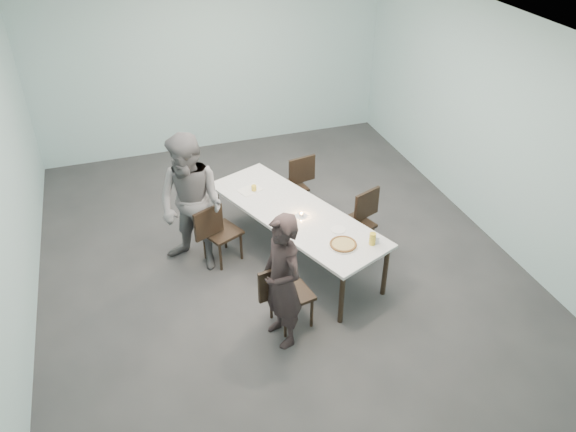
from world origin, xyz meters
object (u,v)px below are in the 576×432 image
object	(u,v)px
chair_far_left	(216,230)
chair_far_right	(295,182)
chair_near_right	(360,218)
diner_far	(191,205)
water_tumbler	(376,239)
side_plate	(338,230)
tealight	(301,215)
diner_near	(282,282)
beer_glass	(372,239)
pizza	(343,244)
table	(295,216)
chair_near_left	(285,291)
amber_tumbler	(254,188)

from	to	relation	value
chair_far_left	chair_far_right	size ratio (longest dim) A/B	1.00
chair_near_right	chair_far_right	size ratio (longest dim) A/B	1.00
diner_far	water_tumbler	distance (m)	2.28
chair_near_right	water_tumbler	xyz separation A→B (m)	(-0.21, -0.85, 0.29)
side_plate	tealight	distance (m)	0.53
diner_near	beer_glass	xyz separation A→B (m)	(1.21, 0.37, 0.02)
chair_far_left	pizza	distance (m)	1.71
table	water_tumbler	distance (m)	1.13
diner_far	diner_near	bearing A→B (deg)	-22.89
chair_near_left	diner_far	distance (m)	1.66
table	tealight	xyz separation A→B (m)	(0.04, -0.11, 0.08)
diner_near	water_tumbler	xyz separation A→B (m)	(1.27, 0.39, -0.01)
diner_near	tealight	bearing A→B (deg)	138.19
chair_near_right	tealight	xyz separation A→B (m)	(-0.85, -0.06, 0.27)
amber_tumbler	chair_near_left	bearing A→B (deg)	-94.63
diner_far	tealight	distance (m)	1.36
diner_near	chair_near_right	bearing A→B (deg)	116.35
chair_far_left	diner_far	xyz separation A→B (m)	(-0.28, 0.04, 0.42)
beer_glass	tealight	bearing A→B (deg)	125.83
chair_near_left	diner_near	xyz separation A→B (m)	(-0.09, -0.18, 0.31)
beer_glass	water_tumbler	xyz separation A→B (m)	(0.05, 0.01, -0.03)
pizza	chair_far_right	bearing A→B (deg)	87.40
amber_tumbler	tealight	bearing A→B (deg)	-62.70
chair_far_right	diner_far	size ratio (longest dim) A/B	0.47
table	tealight	bearing A→B (deg)	-68.63
diner_near	amber_tumbler	size ratio (longest dim) A/B	20.19
diner_far	amber_tumbler	xyz separation A→B (m)	(0.89, 0.34, -0.13)
chair_far_left	water_tumbler	bearing A→B (deg)	-60.47
diner_near	tealight	xyz separation A→B (m)	(0.63, 1.18, -0.04)
chair_near_left	chair_far_right	distance (m)	2.39
chair_near_left	water_tumbler	size ratio (longest dim) A/B	9.67
chair_far_right	chair_far_left	bearing A→B (deg)	21.80
table	water_tumbler	size ratio (longest dim) A/B	30.52
chair_far_left	amber_tumbler	size ratio (longest dim) A/B	10.88
diner_far	pizza	bearing A→B (deg)	8.02
beer_glass	chair_far_right	bearing A→B (deg)	96.75
table	diner_near	bearing A→B (deg)	-114.51
tealight	chair_far_left	bearing A→B (deg)	158.99
side_plate	diner_far	bearing A→B (deg)	152.19
table	beer_glass	world-z (taller)	beer_glass
chair_far_right	pizza	distance (m)	1.97
chair_near_right	chair_far_left	bearing A→B (deg)	-30.96
chair_far_left	diner_near	size ratio (longest dim) A/B	0.54
table	chair_far_left	world-z (taller)	chair_far_left
diner_far	chair_far_left	bearing A→B (deg)	36.98
table	diner_far	xyz separation A→B (m)	(-1.24, 0.32, 0.23)
diner_near	diner_far	xyz separation A→B (m)	(-0.66, 1.60, 0.11)
pizza	chair_near_left	bearing A→B (deg)	-161.34
side_plate	amber_tumbler	bearing A→B (deg)	121.09
chair_near_right	side_plate	world-z (taller)	chair_near_right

